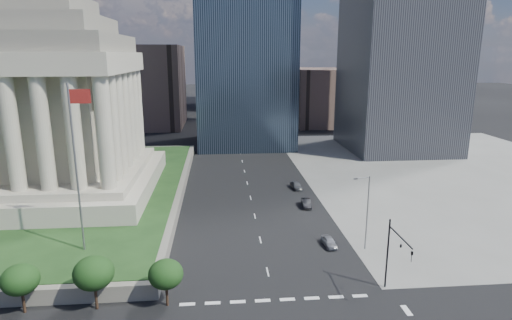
{
  "coord_description": "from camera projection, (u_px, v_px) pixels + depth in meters",
  "views": [
    {
      "loc": [
        -5.34,
        -25.49,
        24.93
      ],
      "look_at": [
        -1.13,
        22.87,
        12.93
      ],
      "focal_mm": 30.0,
      "sensor_mm": 36.0,
      "label": 1
    }
  ],
  "objects": [
    {
      "name": "building_filler_nw",
      "position": [
        148.0,
        86.0,
        150.93
      ],
      "size": [
        24.0,
        30.0,
        28.0
      ],
      "primitive_type": "cube",
      "color": "brown",
      "rests_on": "ground"
    },
    {
      "name": "parked_sedan_mid",
      "position": [
        306.0,
        203.0,
        71.83
      ],
      "size": [
        1.7,
        4.06,
        1.3
      ],
      "primitive_type": "imported",
      "rotation": [
        0.0,
        0.0,
        -0.08
      ],
      "color": "black",
      "rests_on": "ground"
    },
    {
      "name": "flagpole",
      "position": [
        77.0,
        160.0,
        49.31
      ],
      "size": [
        2.52,
        0.24,
        20.0
      ],
      "color": "slate",
      "rests_on": "plaza_lawn"
    },
    {
      "name": "war_memorial",
      "position": [
        42.0,
        77.0,
        69.51
      ],
      "size": [
        34.0,
        34.0,
        39.0
      ],
      "primitive_type": null,
      "color": "#A69E8B",
      "rests_on": "plaza_lawn"
    },
    {
      "name": "traffic_signal_ne",
      "position": [
        395.0,
        251.0,
        44.12
      ],
      "size": [
        0.3,
        5.74,
        8.0
      ],
      "color": "black",
      "rests_on": "ground"
    },
    {
      "name": "parked_sedan_near",
      "position": [
        329.0,
        242.0,
        57.1
      ],
      "size": [
        3.73,
        1.75,
        1.24
      ],
      "primitive_type": "imported",
      "rotation": [
        0.0,
        0.0,
        0.08
      ],
      "color": "gray",
      "rests_on": "ground"
    },
    {
      "name": "ground",
      "position": [
        237.0,
        140.0,
        127.8
      ],
      "size": [
        500.0,
        500.0,
        0.0
      ],
      "primitive_type": "plane",
      "color": "black",
      "rests_on": "ground"
    },
    {
      "name": "street_lamp_north",
      "position": [
        366.0,
        208.0,
        55.03
      ],
      "size": [
        2.13,
        0.22,
        10.0
      ],
      "color": "slate",
      "rests_on": "ground"
    },
    {
      "name": "midrise_glass",
      "position": [
        244.0,
        35.0,
        115.93
      ],
      "size": [
        26.0,
        26.0,
        60.0
      ],
      "primitive_type": "cube",
      "color": "black",
      "rests_on": "ground"
    },
    {
      "name": "parked_sedan_far",
      "position": [
        296.0,
        185.0,
        81.52
      ],
      "size": [
        4.2,
        2.08,
        1.38
      ],
      "primitive_type": "imported",
      "rotation": [
        0.0,
        0.0,
        0.11
      ],
      "color": "#4B4E52",
      "rests_on": "ground"
    },
    {
      "name": "building_filler_ne",
      "position": [
        320.0,
        96.0,
        157.11
      ],
      "size": [
        20.0,
        30.0,
        20.0
      ],
      "primitive_type": "cube",
      "color": "brown",
      "rests_on": "ground"
    },
    {
      "name": "sidewalk_ne",
      "position": [
        457.0,
        172.0,
        92.98
      ],
      "size": [
        68.0,
        90.0,
        0.03
      ],
      "primitive_type": "cube",
      "color": "slate",
      "rests_on": "ground"
    }
  ]
}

